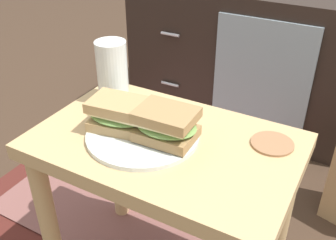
# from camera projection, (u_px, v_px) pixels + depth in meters

# --- Properties ---
(side_table) EXTENTS (0.56, 0.36, 0.46)m
(side_table) POSITION_uv_depth(u_px,v_px,m) (165.00, 173.00, 0.88)
(side_table) COLOR tan
(side_table) RESTS_ON ground
(tv_cabinet) EXTENTS (0.96, 0.46, 0.58)m
(tv_cabinet) POSITION_uv_depth(u_px,v_px,m) (250.00, 55.00, 1.67)
(tv_cabinet) COLOR black
(tv_cabinet) RESTS_ON ground
(area_rug) EXTENTS (0.93, 0.89, 0.01)m
(area_rug) POSITION_uv_depth(u_px,v_px,m) (143.00, 181.00, 1.40)
(area_rug) COLOR #4C1E19
(area_rug) RESTS_ON ground
(plate) EXTENTS (0.24, 0.24, 0.01)m
(plate) POSITION_uv_depth(u_px,v_px,m) (143.00, 135.00, 0.83)
(plate) COLOR silver
(plate) RESTS_ON side_table
(sandwich_front) EXTENTS (0.15, 0.11, 0.07)m
(sandwich_front) POSITION_uv_depth(u_px,v_px,m) (120.00, 114.00, 0.83)
(sandwich_front) COLOR tan
(sandwich_front) RESTS_ON plate
(sandwich_back) EXTENTS (0.13, 0.10, 0.07)m
(sandwich_back) POSITION_uv_depth(u_px,v_px,m) (166.00, 124.00, 0.79)
(sandwich_back) COLOR #9E7A4C
(sandwich_back) RESTS_ON plate
(beer_glass) EXTENTS (0.07, 0.07, 0.15)m
(beer_glass) POSITION_uv_depth(u_px,v_px,m) (113.00, 73.00, 0.94)
(beer_glass) COLOR silver
(beer_glass) RESTS_ON side_table
(coaster) EXTENTS (0.09, 0.09, 0.01)m
(coaster) POSITION_uv_depth(u_px,v_px,m) (272.00, 144.00, 0.81)
(coaster) COLOR #996B47
(coaster) RESTS_ON side_table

